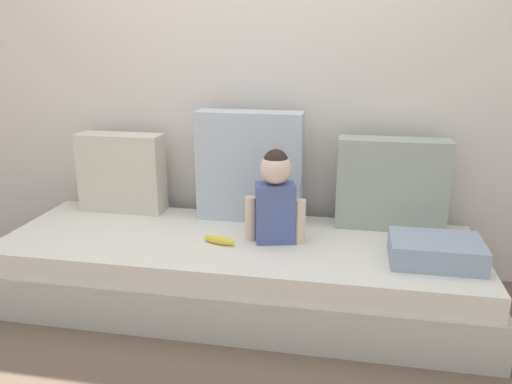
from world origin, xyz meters
The scene contains 9 objects.
ground_plane centered at (0.00, 0.00, 0.00)m, with size 12.00×12.00×0.00m, color brown.
back_wall centered at (0.00, 0.54, 1.15)m, with size 5.62×0.10×2.29m, color silver.
couch centered at (0.00, 0.00, 0.17)m, with size 2.42×0.82×0.35m.
throw_pillow_left centered at (-0.75, 0.31, 0.57)m, with size 0.48×0.16×0.45m, color beige.
throw_pillow_center centered at (0.00, 0.31, 0.64)m, with size 0.57×0.16×0.59m, color #B2BCC6.
throw_pillow_right centered at (0.75, 0.31, 0.58)m, with size 0.56×0.16×0.47m, color #99A393.
toddler centered at (0.19, 0.01, 0.58)m, with size 0.30×0.16×0.46m.
banana centered at (-0.07, -0.08, 0.37)m, with size 0.17×0.04×0.04m, color yellow.
folded_blanket centered at (0.93, -0.10, 0.40)m, with size 0.40×0.28×0.11m, color #8E9EB2.
Camera 1 is at (0.53, -2.29, 1.31)m, focal length 35.39 mm.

